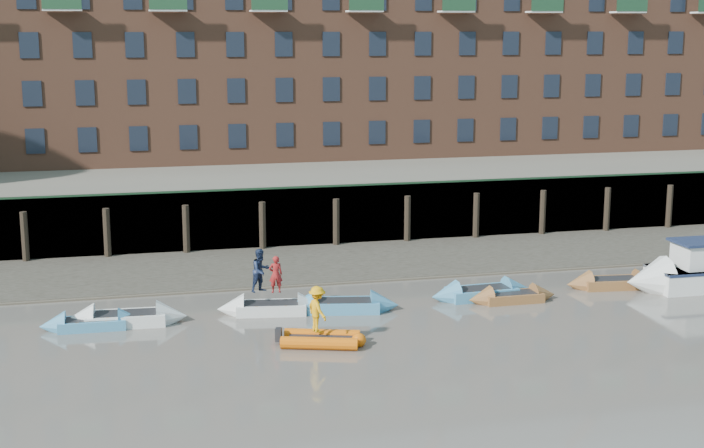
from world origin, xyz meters
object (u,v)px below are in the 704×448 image
object	(u,v)px
rowboat_6	(512,297)
rowboat_5	(482,293)
rowboat_7	(613,283)
rib_tender	(324,339)
rowboat_1	(92,324)
person_rib_crew	(317,309)
rowboat_2	(126,319)
person_rower_a	(276,274)
person_rower_b	(261,270)
motor_launch	(688,274)
rowboat_3	(271,308)
rowboat_4	(343,306)

from	to	relation	value
rowboat_6	rowboat_5	bearing A→B (deg)	142.39
rowboat_7	rib_tender	distance (m)	15.31
rowboat_1	rowboat_5	world-z (taller)	rowboat_5
person_rib_crew	rowboat_2	bearing A→B (deg)	42.43
person_rower_a	person_rower_b	distance (m)	0.65
motor_launch	rowboat_7	bearing A→B (deg)	-17.65
person_rower_b	rowboat_7	bearing A→B (deg)	-29.89
rowboat_3	rowboat_7	size ratio (longest dim) A/B	1.02
rowboat_7	rib_tender	xyz separation A→B (m)	(-14.48, -4.97, 0.01)
rowboat_5	person_rib_crew	distance (m)	9.51
motor_launch	person_rib_crew	world-z (taller)	person_rib_crew
rowboat_2	person_rower_a	distance (m)	6.25
rowboat_2	motor_launch	world-z (taller)	motor_launch
rowboat_3	rowboat_4	world-z (taller)	rowboat_4
rowboat_5	rowboat_2	bearing A→B (deg)	177.79
rib_tender	person_rib_crew	xyz separation A→B (m)	(-0.22, 0.14, 1.14)
rowboat_3	motor_launch	distance (m)	18.89
rowboat_2	rowboat_3	bearing A→B (deg)	5.55
person_rower_a	rowboat_3	bearing A→B (deg)	5.08
rowboat_5	rowboat_7	distance (m)	6.45
rowboat_5	rib_tender	size ratio (longest dim) A/B	1.49
person_rower_a	rowboat_6	bearing A→B (deg)	177.01
rowboat_5	rowboat_7	xyz separation A→B (m)	(6.45, 0.26, -0.02)
rowboat_4	rowboat_7	distance (m)	12.80
rowboat_4	rib_tender	xyz separation A→B (m)	(-1.70, -4.21, -0.00)
person_rower_a	person_rib_crew	distance (m)	4.55
person_rower_a	motor_launch	bearing A→B (deg)	179.06
rowboat_3	rowboat_6	distance (m)	10.41
rowboat_1	person_rib_crew	distance (m)	9.21
rowboat_7	person_rib_crew	world-z (taller)	person_rib_crew
rowboat_3	rib_tender	xyz separation A→B (m)	(1.27, -4.59, 0.01)
rowboat_1	rowboat_4	distance (m)	10.14
rowboat_6	person_rower_b	bearing A→B (deg)	174.16
rowboat_4	person_rower_b	size ratio (longest dim) A/B	2.65
rowboat_4	rowboat_7	xyz separation A→B (m)	(12.78, 0.76, -0.01)
rowboat_7	motor_launch	size ratio (longest dim) A/B	0.65
rowboat_6	person_rib_crew	xyz separation A→B (m)	(-9.34, -3.75, 1.17)
rowboat_7	rowboat_3	bearing A→B (deg)	-172.65
rowboat_1	rowboat_2	xyz separation A→B (m)	(1.29, 0.23, 0.04)
rowboat_5	rib_tender	bearing A→B (deg)	-153.07
rowboat_5	motor_launch	bearing A→B (deg)	-7.89
rowboat_2	rowboat_3	xyz separation A→B (m)	(5.87, 0.21, -0.02)
rowboat_2	person_rower_a	bearing A→B (deg)	5.62
rowboat_2	rowboat_5	size ratio (longest dim) A/B	1.03
rowboat_1	rib_tender	bearing A→B (deg)	-25.16
rowboat_4	motor_launch	xyz separation A→B (m)	(15.90, -0.25, 0.49)
rowboat_2	person_rib_crew	bearing A→B (deg)	-28.03
rowboat_5	person_rower_a	distance (m)	9.20
rowboat_3	person_rib_crew	distance (m)	4.72
rowboat_1	person_rower_a	bearing A→B (deg)	4.58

